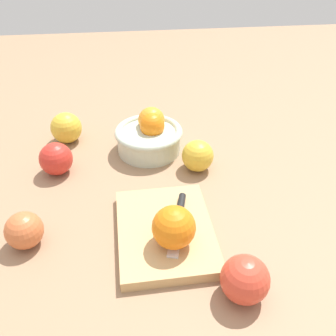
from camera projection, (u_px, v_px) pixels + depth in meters
name	position (u px, v px, depth m)	size (l,w,h in m)	color
ground_plane	(121.00, 199.00, 0.77)	(2.40, 2.40, 0.00)	#997556
bowl	(150.00, 135.00, 0.90)	(0.17, 0.17, 0.10)	beige
cutting_board	(165.00, 231.00, 0.68)	(0.23, 0.17, 0.02)	tan
orange_on_board	(174.00, 227.00, 0.62)	(0.08, 0.08, 0.08)	orange
knife	(179.00, 215.00, 0.70)	(0.15, 0.06, 0.01)	silver
apple_front_right	(24.00, 230.00, 0.65)	(0.07, 0.07, 0.07)	#CC6638
apple_front_left	(66.00, 128.00, 0.93)	(0.08, 0.08, 0.08)	gold
apple_front_left_2	(56.00, 159.00, 0.83)	(0.07, 0.07, 0.07)	red
apple_back_left	(198.00, 156.00, 0.84)	(0.07, 0.07, 0.07)	gold
apple_back_right	(245.00, 279.00, 0.57)	(0.08, 0.08, 0.08)	#D6422D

